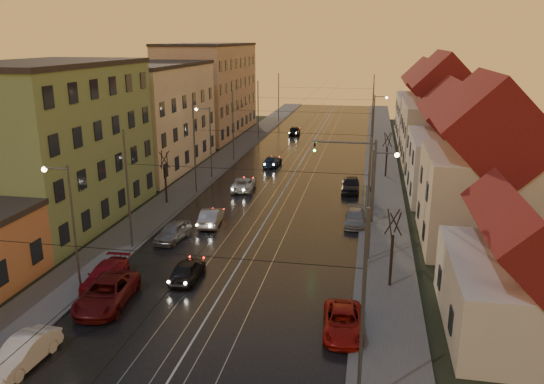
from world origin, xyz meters
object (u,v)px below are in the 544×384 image
Objects in this scene: street_lamp_3 at (376,119)px; parked_left_2 at (105,275)px; driving_car_0 at (187,270)px; parked_right_2 at (350,185)px; driving_car_1 at (211,217)px; parked_left_3 at (173,232)px; parked_right_1 at (355,218)px; driving_car_4 at (295,130)px; parked_left_0 at (23,353)px; traffic_light_mast at (362,170)px; street_lamp_1 at (376,195)px; driving_car_3 at (272,161)px; street_lamp_0 at (68,216)px; parked_right_0 at (343,322)px; parked_left_1 at (107,293)px; street_lamp_2 at (208,135)px; driving_car_2 at (244,184)px.

street_lamp_3 reaches higher than parked_left_2.
driving_car_0 is 24.60m from parked_right_2.
driving_car_1 reaches higher than driving_car_0.
parked_left_3 is 15.14m from parked_right_1.
driving_car_4 is at bearing 82.94° from parked_left_2.
parked_left_3 is at bearing -156.03° from parked_right_1.
traffic_light_mast is at bearing 60.78° from parked_left_0.
driving_car_4 is at bearing 90.33° from parked_left_0.
parked_left_2 reaches higher than parked_right_1.
driving_car_4 is 1.05× the size of parked_left_3.
street_lamp_1 reaches higher than driving_car_3.
parked_right_1 is 10.05m from parked_right_2.
street_lamp_1 is 30.06m from driving_car_3.
street_lamp_0 is 9.04m from parked_left_0.
parked_left_0 is 0.93× the size of parked_right_0.
traffic_light_mast is at bearing 46.05° from parked_left_1.
street_lamp_1 is 2.03× the size of driving_car_0.
parked_left_3 is at bearing -81.23° from street_lamp_2.
street_lamp_2 reaches higher than parked_left_2.
street_lamp_1 reaches higher than driving_car_0.
street_lamp_2 is 1.00× the size of street_lamp_3.
street_lamp_3 reaches higher than parked_left_1.
parked_right_1 is (16.70, -12.59, -4.27)m from street_lamp_2.
driving_car_4 is (-0.51, 22.21, 0.10)m from driving_car_3.
driving_car_3 is (-12.30, 27.09, -4.26)m from street_lamp_1.
parked_left_3 is at bearing 72.44° from street_lamp_0.
driving_car_0 is 5.16m from parked_left_2.
parked_left_2 is (-16.70, -7.01, -4.22)m from street_lamp_1.
traffic_light_mast is at bearing -92.27° from street_lamp_3.
driving_car_0 is (6.36, 2.72, -4.21)m from street_lamp_0.
parked_left_1 reaches higher than driving_car_4.
street_lamp_3 is 2.03× the size of driving_car_0.
parked_left_2 is (-4.40, -34.11, 0.04)m from driving_car_3.
driving_car_2 is at bearing 146.55° from traffic_light_mast.
driving_car_4 is at bearing -86.71° from driving_car_3.
street_lamp_0 reaches higher than driving_car_3.
parked_left_2 is at bearing 95.61° from parked_left_0.
parked_right_0 is at bearing 108.26° from driving_car_2.
driving_car_4 reaches higher than parked_right_0.
traffic_light_mast is 1.70× the size of parked_right_1.
parked_left_1 reaches higher than parked_right_0.
parked_left_0 is at bearing -90.96° from parked_left_2.
driving_car_3 is 22.45m from parked_right_1.
parked_right_1 is at bearing -123.71° from traffic_light_mast.
street_lamp_0 is 2.03× the size of driving_car_0.
street_lamp_0 is 1.78× the size of parked_right_2.
parked_right_0 is (11.75, -26.00, -0.03)m from driving_car_2.
driving_car_1 is 1.02× the size of parked_right_1.
traffic_light_mast is 16.22m from parked_left_3.
parked_right_0 is (-1.50, -9.98, -4.26)m from street_lamp_1.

